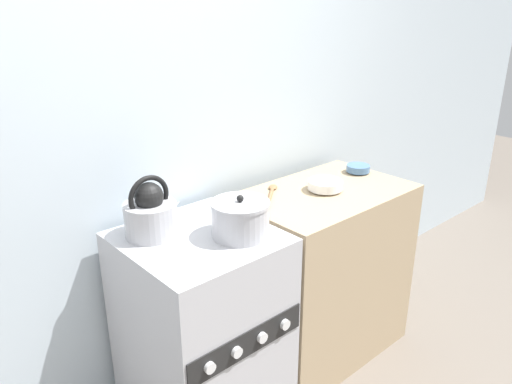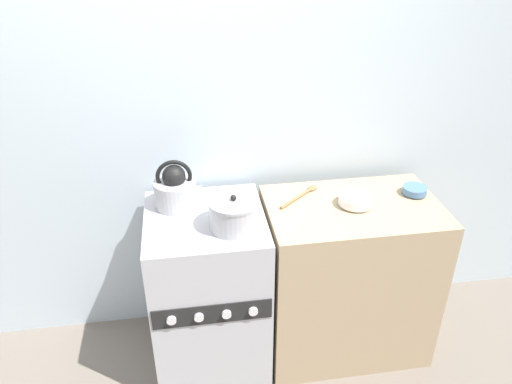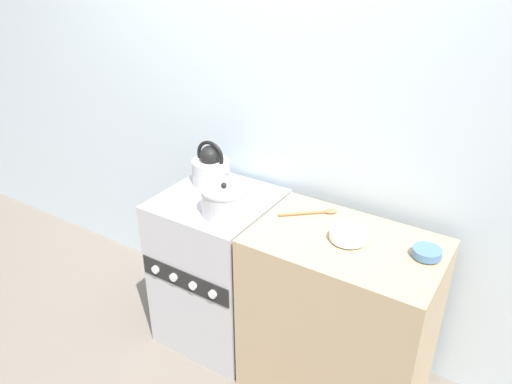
{
  "view_description": "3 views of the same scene",
  "coord_description": "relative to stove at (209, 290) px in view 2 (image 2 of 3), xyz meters",
  "views": [
    {
      "loc": [
        -1.01,
        -1.18,
        1.78
      ],
      "look_at": [
        0.29,
        0.27,
        1.02
      ],
      "focal_mm": 35.0,
      "sensor_mm": 36.0,
      "label": 1
    },
    {
      "loc": [
        -0.07,
        -1.73,
        2.19
      ],
      "look_at": [
        0.26,
        0.33,
        1.0
      ],
      "focal_mm": 35.0,
      "sensor_mm": 36.0,
      "label": 2
    },
    {
      "loc": [
        1.41,
        -1.54,
        2.15
      ],
      "look_at": [
        0.24,
        0.31,
        1.0
      ],
      "focal_mm": 35.0,
      "sensor_mm": 36.0,
      "label": 3
    }
  ],
  "objects": [
    {
      "name": "stove",
      "position": [
        0.0,
        0.0,
        0.0
      ],
      "size": [
        0.58,
        0.61,
        0.9
      ],
      "color": "#B2B2B7",
      "rests_on": "ground_plane"
    },
    {
      "name": "small_ceramic_bowl",
      "position": [
        1.08,
        0.05,
        0.48
      ],
      "size": [
        0.12,
        0.12,
        0.04
      ],
      "color": "#4C729E",
      "rests_on": "counter"
    },
    {
      "name": "wall_back",
      "position": [
        -0.0,
        0.37,
        0.8
      ],
      "size": [
        7.0,
        0.06,
        2.5
      ],
      "color": "silver",
      "rests_on": "ground_plane"
    },
    {
      "name": "kettle",
      "position": [
        -0.13,
        0.13,
        0.54
      ],
      "size": [
        0.25,
        0.21,
        0.25
      ],
      "color": "#B2B2B7",
      "rests_on": "stove"
    },
    {
      "name": "cooking_pot",
      "position": [
        0.13,
        -0.11,
        0.52
      ],
      "size": [
        0.23,
        0.23,
        0.17
      ],
      "color": "#B2B2B7",
      "rests_on": "stove"
    },
    {
      "name": "counter",
      "position": [
        0.74,
        -0.02,
        0.0
      ],
      "size": [
        0.87,
        0.56,
        0.91
      ],
      "color": "tan",
      "rests_on": "ground_plane"
    },
    {
      "name": "wooden_spoon",
      "position": [
        0.51,
        0.12,
        0.46
      ],
      "size": [
        0.25,
        0.21,
        0.02
      ],
      "color": "olive",
      "rests_on": "counter"
    },
    {
      "name": "enamel_bowl",
      "position": [
        0.75,
        -0.01,
        0.49
      ],
      "size": [
        0.17,
        0.17,
        0.05
      ],
      "color": "white",
      "rests_on": "counter"
    }
  ]
}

